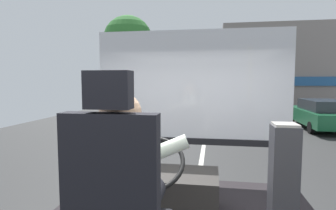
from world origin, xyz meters
TOP-DOWN VIEW (x-y plane):
  - ground at (0.00, 8.80)m, footprint 18.00×44.00m
  - bus_driver at (-0.21, -0.49)m, footprint 0.71×0.54m
  - steering_console at (-0.21, 0.62)m, footprint 1.10×1.03m
  - fare_box at (0.85, 0.38)m, footprint 0.21×0.22m
  - windshield_panel at (0.00, 1.62)m, footprint 2.50×0.08m
  - street_tree at (-4.01, 11.61)m, footprint 2.49×2.49m
  - shop_building at (5.69, 19.89)m, footprint 9.58×4.69m
  - parked_car_green at (4.95, 10.83)m, footprint 1.80×4.30m

SIDE VIEW (x-z plane):
  - ground at x=0.00m, z-range -0.05..0.00m
  - parked_car_green at x=4.95m, z-range 0.02..1.29m
  - steering_console at x=-0.21m, z-range 0.60..1.42m
  - fare_box at x=0.85m, z-range 0.78..1.74m
  - bus_driver at x=-0.21m, z-range 1.16..1.92m
  - windshield_panel at x=0.00m, z-range 1.09..2.57m
  - shop_building at x=5.69m, z-range 0.00..6.05m
  - street_tree at x=-4.01m, z-range 1.37..6.74m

